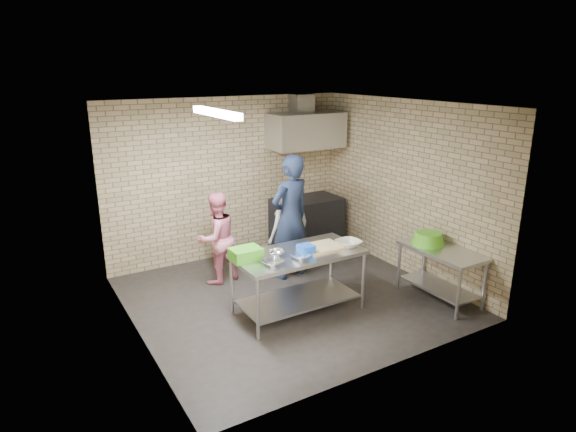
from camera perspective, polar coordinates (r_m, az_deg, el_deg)
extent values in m
plane|color=black|center=(7.16, 0.13, -9.36)|extent=(4.20, 4.20, 0.00)
plane|color=black|center=(6.44, 0.14, 12.72)|extent=(4.20, 4.20, 0.00)
cube|color=tan|center=(8.40, -6.87, 4.29)|extent=(4.20, 0.06, 2.70)
cube|color=tan|center=(5.15, 11.63, -4.18)|extent=(4.20, 0.06, 2.70)
cube|color=tan|center=(5.93, -17.59, -1.79)|extent=(0.06, 4.00, 2.70)
cube|color=tan|center=(7.92, 13.33, 3.17)|extent=(0.06, 4.00, 2.70)
cube|color=silver|center=(6.62, 1.18, -7.60)|extent=(1.69, 0.85, 0.85)
cube|color=silver|center=(7.29, 17.05, -6.42)|extent=(0.60, 1.20, 0.75)
cube|color=black|center=(8.96, 2.16, -0.77)|extent=(1.20, 0.70, 0.90)
cube|color=silver|center=(8.64, 2.10, 9.80)|extent=(1.30, 0.60, 0.60)
cube|color=#A5A8AD|center=(8.72, 1.58, 12.84)|extent=(0.35, 0.30, 0.30)
cube|color=#3F2B19|center=(8.99, 3.05, 8.90)|extent=(0.80, 0.20, 0.04)
cube|color=white|center=(5.99, -8.27, 11.66)|extent=(0.10, 1.25, 0.08)
cube|color=green|center=(6.22, -4.89, -4.37)|extent=(0.38, 0.28, 0.15)
cube|color=blue|center=(6.38, 2.06, -3.87)|extent=(0.19, 0.19, 0.12)
cube|color=#D3BA79|center=(6.62, 3.88, -3.56)|extent=(0.52, 0.39, 0.03)
imported|color=silver|center=(6.05, -1.83, -5.36)|extent=(0.28, 0.28, 0.06)
imported|color=silver|center=(6.35, -1.34, -4.28)|extent=(0.21, 0.21, 0.06)
imported|color=silver|center=(6.23, 1.49, -4.73)|extent=(0.26, 0.26, 0.06)
imported|color=beige|center=(6.71, 6.98, -3.14)|extent=(0.34, 0.34, 0.08)
cylinder|color=#B22619|center=(8.84, 1.70, 9.50)|extent=(0.07, 0.07, 0.18)
cylinder|color=green|center=(9.06, 3.86, 9.56)|extent=(0.06, 0.06, 0.15)
imported|color=#151E36|center=(7.53, 0.28, -0.13)|extent=(0.78, 0.59, 1.92)
imported|color=pink|center=(7.50, -8.23, -2.52)|extent=(0.79, 0.68, 1.40)
imported|color=silver|center=(7.90, 0.25, -1.12)|extent=(0.74, 0.50, 1.45)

